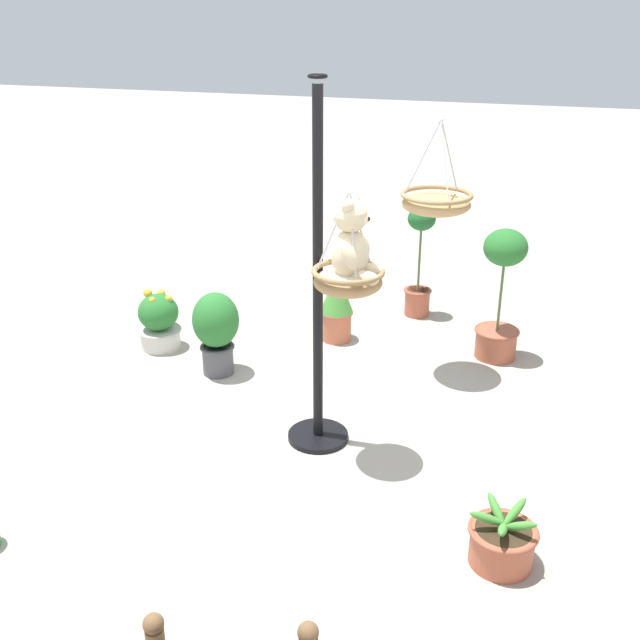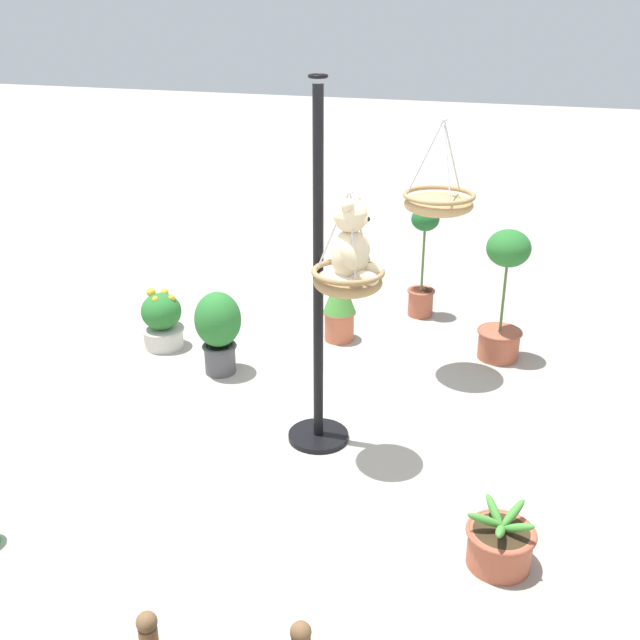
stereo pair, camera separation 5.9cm
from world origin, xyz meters
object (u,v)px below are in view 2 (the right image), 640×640
at_px(hanging_basket_with_teddy, 348,279).
at_px(potted_plant_bushy_green, 504,295).
at_px(teddy_bear, 352,245).
at_px(potted_plant_flowering_red, 423,264).
at_px(potted_plant_tall_leafy, 162,321).
at_px(display_pole_central, 318,339).
at_px(hanging_basket_left_high, 439,202).
at_px(potted_plant_small_succulent, 218,328).
at_px(potted_plant_conical_shrub, 339,304).
at_px(potted_plant_trailing_ivy, 500,543).

xyz_separation_m(hanging_basket_with_teddy, potted_plant_bushy_green, (-1.92, 0.84, -0.72)).
bearing_deg(teddy_bear, potted_plant_flowering_red, -179.19).
bearing_deg(potted_plant_tall_leafy, display_pole_central, 61.00).
bearing_deg(potted_plant_bushy_green, display_pole_central, -31.61).
relative_size(teddy_bear, hanging_basket_left_high, 0.74).
xyz_separation_m(display_pole_central, potted_plant_flowering_red, (-2.52, 0.24, -0.26)).
bearing_deg(potted_plant_small_succulent, teddy_bear, 58.07).
bearing_deg(potted_plant_tall_leafy, hanging_basket_with_teddy, 60.77).
xyz_separation_m(display_pole_central, potted_plant_conical_shrub, (-1.69, -0.37, -0.44)).
height_order(potted_plant_flowering_red, potted_plant_small_succulent, potted_plant_flowering_red).
bearing_deg(display_pole_central, potted_plant_bushy_green, 148.39).
distance_m(display_pole_central, hanging_basket_left_high, 1.57).
relative_size(hanging_basket_with_teddy, potted_plant_small_succulent, 0.91).
bearing_deg(potted_plant_bushy_green, potted_plant_flowering_red, -131.05).
height_order(hanging_basket_left_high, potted_plant_small_succulent, hanging_basket_left_high).
height_order(display_pole_central, potted_plant_conical_shrub, display_pole_central).
bearing_deg(hanging_basket_with_teddy, potted_plant_conical_shrub, -161.47).
bearing_deg(potted_plant_bushy_green, potted_plant_trailing_ivy, 6.27).
height_order(teddy_bear, hanging_basket_left_high, hanging_basket_left_high).
bearing_deg(hanging_basket_left_high, potted_plant_bushy_green, 131.48).
height_order(potted_plant_conical_shrub, potted_plant_trailing_ivy, potted_plant_conical_shrub).
distance_m(hanging_basket_left_high, potted_plant_small_succulent, 2.08).
relative_size(hanging_basket_left_high, potted_plant_small_succulent, 1.01).
relative_size(potted_plant_small_succulent, potted_plant_trailing_ivy, 1.80).
xyz_separation_m(display_pole_central, potted_plant_tall_leafy, (-1.03, -1.86, -0.54)).
height_order(potted_plant_bushy_green, potted_plant_conical_shrub, potted_plant_bushy_green).
xyz_separation_m(hanging_basket_with_teddy, potted_plant_trailing_ivy, (0.77, 1.14, -1.17)).
xyz_separation_m(potted_plant_tall_leafy, potted_plant_conical_shrub, (-0.66, 1.49, 0.10)).
bearing_deg(potted_plant_conical_shrub, potted_plant_tall_leafy, -66.00).
bearing_deg(potted_plant_conical_shrub, potted_plant_flowering_red, 143.87).
relative_size(hanging_basket_with_teddy, potted_plant_flowering_red, 0.59).
bearing_deg(hanging_basket_with_teddy, teddy_bear, 90.00).
xyz_separation_m(teddy_bear, potted_plant_tall_leafy, (-1.18, -2.13, -1.29)).
xyz_separation_m(teddy_bear, potted_plant_small_succulent, (-0.88, -1.41, -1.14)).
xyz_separation_m(potted_plant_tall_leafy, potted_plant_trailing_ivy, (1.95, 3.24, -0.11)).
bearing_deg(hanging_basket_left_high, potted_plant_trailing_ivy, 20.58).
distance_m(teddy_bear, potted_plant_flowering_red, 2.85).
distance_m(potted_plant_tall_leafy, potted_plant_conical_shrub, 1.63).
xyz_separation_m(potted_plant_tall_leafy, potted_plant_small_succulent, (0.30, 0.72, 0.16)).
bearing_deg(display_pole_central, potted_plant_tall_leafy, -119.00).
xyz_separation_m(potted_plant_small_succulent, potted_plant_trailing_ivy, (1.65, 2.52, -0.27)).
height_order(display_pole_central, potted_plant_small_succulent, display_pole_central).
distance_m(display_pole_central, potted_plant_bushy_green, 2.09).
relative_size(potted_plant_tall_leafy, potted_plant_bushy_green, 0.47).
bearing_deg(potted_plant_bushy_green, hanging_basket_with_teddy, -23.63).
height_order(potted_plant_tall_leafy, potted_plant_trailing_ivy, potted_plant_tall_leafy).
bearing_deg(hanging_basket_left_high, potted_plant_conical_shrub, -113.02).
bearing_deg(potted_plant_flowering_red, teddy_bear, 0.81).
xyz_separation_m(teddy_bear, potted_plant_trailing_ivy, (0.77, 1.11, -1.40)).
relative_size(display_pole_central, hanging_basket_left_high, 3.44).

